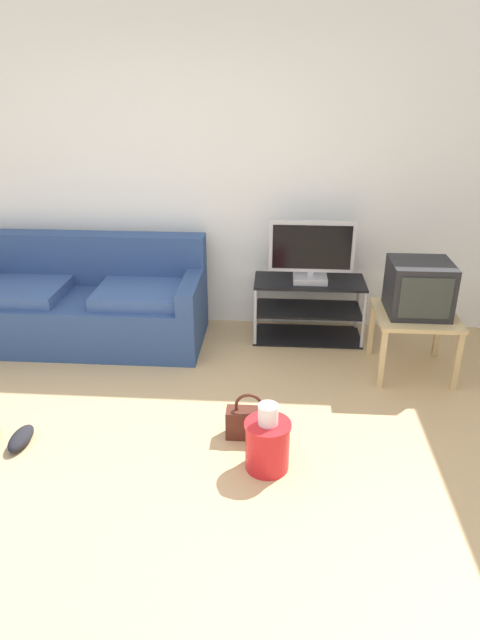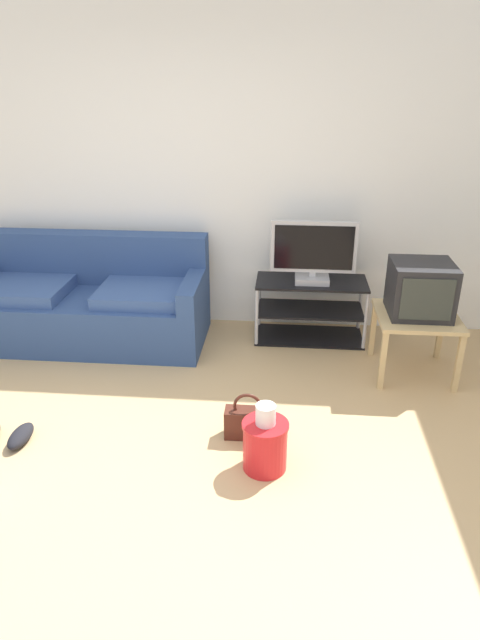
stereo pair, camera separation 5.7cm
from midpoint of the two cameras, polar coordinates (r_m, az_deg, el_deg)
ground_plane at (r=3.18m, az=-10.58°, el=-18.03°), size 9.00×9.80×0.02m
wall_back at (r=4.82m, az=-4.21°, el=15.13°), size 9.00×0.10×2.70m
couch at (r=4.85m, az=-15.05°, el=1.73°), size 1.97×0.83×0.86m
tv_stand at (r=4.74m, az=7.62°, el=1.06°), size 0.92×0.43×0.52m
flat_tv at (r=4.54m, az=7.99°, el=6.92°), size 0.69×0.22×0.51m
side_table at (r=4.29m, az=18.18°, el=-0.27°), size 0.59×0.59×0.48m
crt_tv at (r=4.21m, az=18.60°, el=3.08°), size 0.44×0.43×0.39m
handbag at (r=3.51m, az=1.25°, el=-10.51°), size 0.28×0.12×0.31m
cleaning_bucket at (r=3.23m, az=3.13°, el=-12.53°), size 0.27×0.27×0.43m
sneakers_pair at (r=3.79m, az=-22.81°, el=-10.95°), size 0.35×0.28×0.09m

